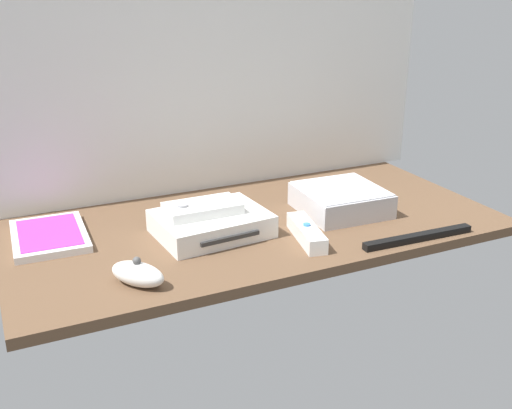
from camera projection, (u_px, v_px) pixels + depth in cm
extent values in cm
cube|color=brown|center=(256.00, 227.00, 125.64)|extent=(100.00, 48.00, 2.00)
cube|color=white|center=(209.00, 50.00, 134.70)|extent=(110.00, 1.20, 64.00)
cube|color=white|center=(211.00, 224.00, 119.14)|extent=(22.19, 17.60, 4.40)
cube|color=#2D2D2D|center=(230.00, 238.00, 112.47)|extent=(12.01, 1.54, 0.80)
cube|color=silver|center=(341.00, 200.00, 130.42)|extent=(17.65, 17.65, 5.00)
cube|color=silver|center=(341.00, 189.00, 129.47)|extent=(16.95, 16.95, 0.30)
cube|color=white|center=(49.00, 236.00, 117.25)|extent=(14.25, 19.46, 1.40)
cube|color=#B233B2|center=(49.00, 232.00, 116.97)|extent=(11.71, 16.71, 0.16)
cube|color=white|center=(306.00, 233.00, 116.69)|extent=(6.47, 15.22, 3.00)
cylinder|color=#387FDB|center=(307.00, 225.00, 116.08)|extent=(1.40, 1.40, 0.40)
ellipsoid|color=white|center=(138.00, 274.00, 99.63)|extent=(9.65, 10.58, 4.00)
sphere|color=#4C4C4C|center=(137.00, 261.00, 98.77)|extent=(1.40, 1.40, 1.40)
cube|color=white|center=(202.00, 208.00, 118.08)|extent=(14.43, 8.05, 2.00)
cylinder|color=#99999E|center=(183.00, 205.00, 116.08)|extent=(2.01, 2.01, 0.40)
cube|color=black|center=(418.00, 237.00, 116.65)|extent=(24.05, 2.67, 1.40)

